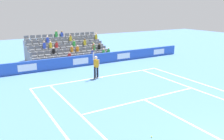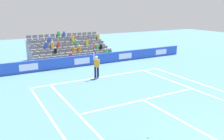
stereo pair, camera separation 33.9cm
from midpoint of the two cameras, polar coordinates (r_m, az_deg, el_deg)
name	(u,v)px [view 2 (the right image)]	position (r m, az deg, el deg)	size (l,w,h in m)	color
line_baseline	(102,77)	(18.59, -2.01, -1.71)	(10.97, 0.10, 0.01)	white
line_service	(143,100)	(14.20, 8.32, -7.22)	(8.23, 0.10, 0.01)	white
line_centre_service	(183,122)	(12.07, 17.78, -11.97)	(0.10, 6.40, 0.01)	white
line_singles_sideline_left	(82,118)	(11.93, -6.51, -11.64)	(0.10, 11.89, 0.01)	white
line_singles_sideline_right	(197,91)	(16.63, 20.66, -4.72)	(0.10, 11.89, 0.01)	white
line_doubles_sideline_left	(55,125)	(11.54, -12.95, -12.92)	(0.10, 11.89, 0.01)	white
line_doubles_sideline_right	(211,87)	(17.67, 23.56, -3.88)	(0.10, 11.89, 0.01)	white
line_centre_mark	(102,77)	(18.50, -1.86, -1.78)	(0.10, 0.20, 0.01)	white
sponsor_barrier	(82,61)	(22.13, -7.00, 2.26)	(24.07, 0.22, 1.02)	blue
tennis_player	(96,66)	(18.01, -3.28, 0.99)	(0.53, 0.38, 2.85)	black
stadium_stand	(69,52)	(25.34, -10.09, 4.47)	(8.06, 4.75, 3.03)	gray
loose_tennis_ball	(148,137)	(10.40, 9.78, -15.88)	(0.07, 0.07, 0.07)	#D1E533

